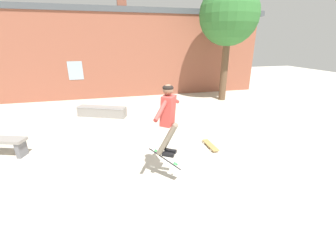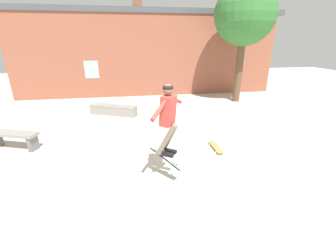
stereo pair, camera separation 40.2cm
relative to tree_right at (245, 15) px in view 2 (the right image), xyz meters
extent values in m
plane|color=beige|center=(-4.20, -6.80, -3.99)|extent=(40.00, 40.00, 0.00)
cube|color=#93513D|center=(-4.20, 2.10, -1.88)|extent=(14.15, 0.40, 4.21)
cube|color=#474C51|center=(-4.20, 2.10, 0.35)|extent=(14.86, 0.52, 0.27)
cube|color=#99B7C6|center=(-7.25, 1.89, -2.49)|extent=(0.70, 0.02, 0.90)
cylinder|color=brown|center=(0.00, 0.00, -2.49)|extent=(0.35, 0.35, 2.99)
sphere|color=#337033|center=(0.00, 0.00, 0.04)|extent=(2.78, 2.78, 2.78)
cube|color=gray|center=(-8.66, -4.06, -3.53)|extent=(1.48, 0.84, 0.08)
cube|color=slate|center=(-8.09, -4.27, -3.78)|extent=(0.22, 0.34, 0.42)
cube|color=gray|center=(-6.05, -1.32, -3.78)|extent=(1.97, 1.19, 0.41)
cube|color=#B7B7BC|center=(-6.14, -1.51, -3.58)|extent=(1.81, 0.84, 0.02)
cube|color=#B23833|center=(-4.57, -6.24, -2.40)|extent=(0.40, 0.43, 0.63)
sphere|color=brown|center=(-4.57, -6.24, -1.97)|extent=(0.29, 0.29, 0.21)
ellipsoid|color=black|center=(-4.57, -6.24, -1.93)|extent=(0.31, 0.31, 0.12)
cylinder|color=#6B6051|center=(-4.52, -6.17, -3.01)|extent=(0.36, 0.41, 0.72)
cube|color=black|center=(-4.50, -6.19, -3.35)|extent=(0.27, 0.23, 0.07)
cylinder|color=#6B6051|center=(-4.62, -6.31, -3.01)|extent=(0.46, 0.24, 0.72)
cube|color=black|center=(-4.59, -6.33, -3.35)|extent=(0.27, 0.23, 0.07)
cylinder|color=#B23833|center=(-4.35, -5.91, -2.27)|extent=(0.40, 0.54, 0.30)
cylinder|color=#B23833|center=(-4.79, -6.58, -2.27)|extent=(0.40, 0.54, 0.30)
cube|color=black|center=(-4.64, -6.25, -3.50)|extent=(0.63, 0.69, 0.41)
cylinder|color=green|center=(-4.49, -6.48, -3.49)|extent=(0.08, 0.06, 0.07)
cylinder|color=green|center=(-4.40, -6.33, -3.62)|extent=(0.08, 0.06, 0.07)
cylinder|color=green|center=(-4.82, -6.14, -3.32)|extent=(0.08, 0.06, 0.07)
cylinder|color=green|center=(-4.73, -5.99, -3.44)|extent=(0.08, 0.06, 0.07)
cube|color=#AD894C|center=(-2.98, -5.06, -3.91)|extent=(0.19, 0.79, 0.02)
cylinder|color=silver|center=(-2.88, -5.30, -3.96)|extent=(0.02, 0.05, 0.05)
cylinder|color=silver|center=(-3.08, -5.31, -3.96)|extent=(0.02, 0.05, 0.05)
cylinder|color=silver|center=(-2.89, -4.82, -3.96)|extent=(0.02, 0.05, 0.05)
cylinder|color=silver|center=(-3.09, -4.82, -3.96)|extent=(0.02, 0.05, 0.05)
camera|label=1|loc=(-5.68, -10.45, -1.07)|focal=24.00mm
camera|label=2|loc=(-5.28, -10.53, -1.07)|focal=24.00mm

